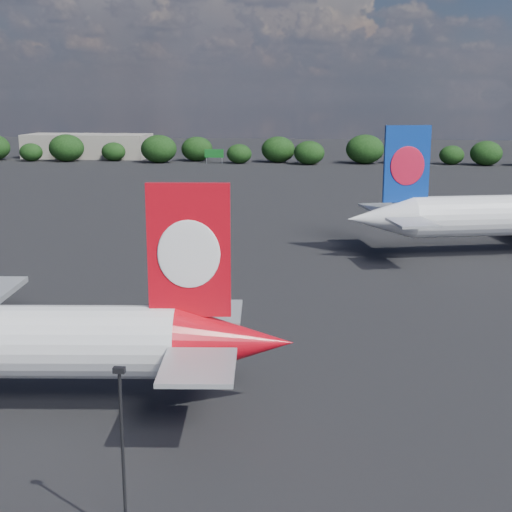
# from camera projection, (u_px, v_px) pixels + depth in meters

# --- Properties ---
(ground) EXTENTS (500.00, 500.00, 0.00)m
(ground) POSITION_uv_depth(u_px,v_px,m) (192.00, 235.00, 109.46)
(ground) COLOR black
(ground) RESTS_ON ground
(apron_lamp_post) EXTENTS (0.55, 0.30, 8.92)m
(apron_lamp_post) POSITION_uv_depth(u_px,v_px,m) (122.00, 444.00, 33.46)
(apron_lamp_post) COLOR black
(apron_lamp_post) RESTS_ON ground
(terminal_building) EXTENTS (42.00, 16.00, 8.00)m
(terminal_building) POSITION_uv_depth(u_px,v_px,m) (88.00, 146.00, 244.25)
(terminal_building) COLOR gray
(terminal_building) RESTS_ON ground
(highway_sign) EXTENTS (6.00, 0.30, 4.50)m
(highway_sign) POSITION_uv_depth(u_px,v_px,m) (214.00, 154.00, 223.21)
(highway_sign) COLOR #125C1D
(highway_sign) RESTS_ON ground
(billboard_yellow) EXTENTS (5.00, 0.30, 5.50)m
(billboard_yellow) POSITION_uv_depth(u_px,v_px,m) (311.00, 151.00, 225.18)
(billboard_yellow) COLOR gold
(billboard_yellow) RESTS_ON ground
(horizon_treeline) EXTENTS (211.01, 16.59, 9.27)m
(horizon_treeline) POSITION_uv_depth(u_px,v_px,m) (305.00, 151.00, 223.19)
(horizon_treeline) COLOR black
(horizon_treeline) RESTS_ON ground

